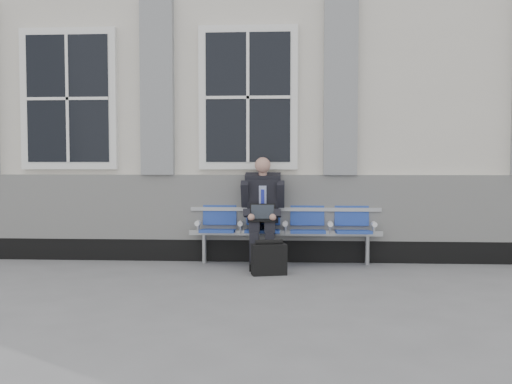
{
  "coord_description": "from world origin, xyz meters",
  "views": [
    {
      "loc": [
        0.92,
        -6.34,
        1.37
      ],
      "look_at": [
        0.49,
        0.9,
        0.99
      ],
      "focal_mm": 40.0,
      "sensor_mm": 36.0,
      "label": 1
    }
  ],
  "objects": [
    {
      "name": "briefcase",
      "position": [
        0.67,
        0.54,
        0.2
      ],
      "size": [
        0.45,
        0.27,
        0.43
      ],
      "color": "black",
      "rests_on": "ground"
    },
    {
      "name": "bench",
      "position": [
        0.86,
        1.32,
        0.55
      ],
      "size": [
        2.6,
        0.47,
        0.91
      ],
      "color": "#9EA0A3",
      "rests_on": "ground"
    },
    {
      "name": "businessman",
      "position": [
        0.56,
        1.19,
        0.77
      ],
      "size": [
        0.58,
        0.78,
        1.44
      ],
      "color": "black",
      "rests_on": "ground"
    },
    {
      "name": "station_building",
      "position": [
        -0.02,
        3.47,
        2.22
      ],
      "size": [
        14.4,
        4.4,
        4.49
      ],
      "color": "silver",
      "rests_on": "ground"
    },
    {
      "name": "ground",
      "position": [
        0.0,
        0.0,
        0.0
      ],
      "size": [
        70.0,
        70.0,
        0.0
      ],
      "primitive_type": "plane",
      "color": "slate",
      "rests_on": "ground"
    }
  ]
}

